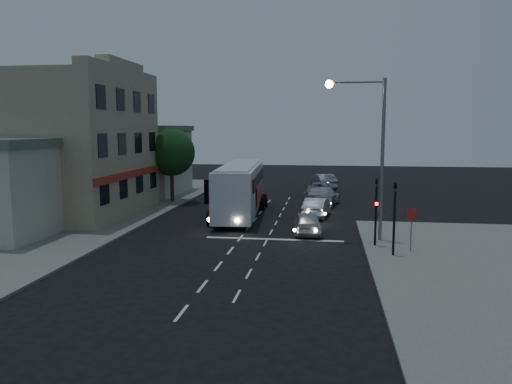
# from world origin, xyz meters

# --- Properties ---
(ground) EXTENTS (120.00, 120.00, 0.00)m
(ground) POSITION_xyz_m (0.00, 0.00, 0.00)
(ground) COLOR black
(sidewalk_far) EXTENTS (12.00, 50.00, 0.12)m
(sidewalk_far) POSITION_xyz_m (-13.00, 8.00, 0.06)
(sidewalk_far) COLOR slate
(sidewalk_far) RESTS_ON ground
(road_markings) EXTENTS (8.00, 30.55, 0.01)m
(road_markings) POSITION_xyz_m (1.29, 3.31, 0.00)
(road_markings) COLOR silver
(road_markings) RESTS_ON ground
(tour_bus) EXTENTS (3.39, 12.49, 3.79)m
(tour_bus) POSITION_xyz_m (-1.32, 9.66, 2.05)
(tour_bus) COLOR silver
(tour_bus) RESTS_ON ground
(car_suv) EXTENTS (2.15, 4.28, 1.40)m
(car_suv) POSITION_xyz_m (3.80, 3.80, 0.70)
(car_suv) COLOR #B8B8BF
(car_suv) RESTS_ON ground
(car_sedan_a) EXTENTS (2.06, 4.45, 1.41)m
(car_sedan_a) POSITION_xyz_m (4.29, 9.68, 0.71)
(car_sedan_a) COLOR silver
(car_sedan_a) RESTS_ON ground
(car_sedan_b) EXTENTS (3.20, 5.77, 1.58)m
(car_sedan_b) POSITION_xyz_m (4.66, 15.14, 0.79)
(car_sedan_b) COLOR silver
(car_sedan_b) RESTS_ON ground
(car_sedan_c) EXTENTS (2.38, 5.12, 1.42)m
(car_sedan_c) POSITION_xyz_m (4.36, 20.28, 0.71)
(car_sedan_c) COLOR gray
(car_sedan_c) RESTS_ON ground
(car_extra) EXTENTS (2.96, 5.28, 1.65)m
(car_extra) POSITION_xyz_m (4.67, 26.18, 0.82)
(car_extra) COLOR gray
(car_extra) RESTS_ON ground
(traffic_signal_main) EXTENTS (0.25, 0.35, 4.10)m
(traffic_signal_main) POSITION_xyz_m (7.60, 0.78, 2.42)
(traffic_signal_main) COLOR black
(traffic_signal_main) RESTS_ON sidewalk_near
(traffic_signal_side) EXTENTS (0.18, 0.15, 4.10)m
(traffic_signal_side) POSITION_xyz_m (8.30, -1.20, 2.42)
(traffic_signal_side) COLOR black
(traffic_signal_side) RESTS_ON sidewalk_near
(regulatory_sign) EXTENTS (0.45, 0.12, 2.20)m
(regulatory_sign) POSITION_xyz_m (9.30, -0.24, 1.60)
(regulatory_sign) COLOR slate
(regulatory_sign) RESTS_ON sidewalk_near
(streetlight) EXTENTS (3.32, 0.44, 9.00)m
(streetlight) POSITION_xyz_m (7.34, 2.20, 5.73)
(streetlight) COLOR slate
(streetlight) RESTS_ON sidewalk_near
(main_building) EXTENTS (10.12, 12.00, 11.00)m
(main_building) POSITION_xyz_m (-13.96, 8.00, 5.16)
(main_building) COLOR tan
(main_building) RESTS_ON sidewalk_far
(low_building_north) EXTENTS (9.40, 9.40, 6.50)m
(low_building_north) POSITION_xyz_m (-13.50, 20.00, 3.39)
(low_building_north) COLOR #B7AE91
(low_building_north) RESTS_ON sidewalk_far
(street_tree) EXTENTS (4.00, 4.00, 6.20)m
(street_tree) POSITION_xyz_m (-8.21, 15.02, 4.50)
(street_tree) COLOR black
(street_tree) RESTS_ON sidewalk_far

